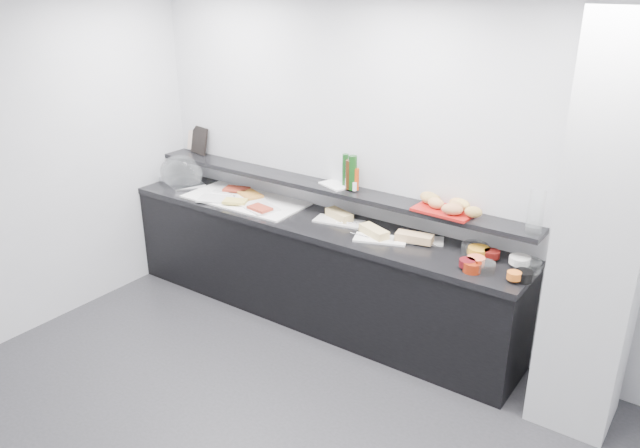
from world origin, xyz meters
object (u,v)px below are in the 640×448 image
Objects in this scene: sandwich_plate_mid at (380,239)px; bread_tray at (446,210)px; cloche_base at (182,183)px; carafe at (535,213)px; framed_print at (199,140)px; condiment_tray at (335,185)px.

sandwich_plate_mid is 0.54m from bread_tray.
cloche_base is 1.14× the size of sandwich_plate_mid.
framed_print is at bearing 177.80° from carafe.
framed_print reaches higher than condiment_tray.
condiment_tray is at bearing 177.83° from carafe.
condiment_tray is at bearing 29.40° from cloche_base.
cloche_base is 1.74× the size of framed_print.
framed_print is 1.63m from condiment_tray.
framed_print is at bearing 151.36° from sandwich_plate_mid.
framed_print reaches higher than sandwich_plate_mid.
sandwich_plate_mid is 1.52× the size of condiment_tray.
framed_print is at bearing 111.87° from cloche_base.
sandwich_plate_mid is 1.53× the size of framed_print.
bread_tray is (2.61, -0.08, -0.12)m from framed_print.
carafe is at bearing -10.25° from sandwich_plate_mid.
framed_print reaches higher than cloche_base.
carafe is at bearing 17.94° from condiment_tray.
cloche_base is 1.03× the size of bread_tray.
carafe reaches higher than sandwich_plate_mid.
framed_print is 2.62m from bread_tray.
cloche_base is 2.21m from sandwich_plate_mid.
framed_print is 3.27m from carafe.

